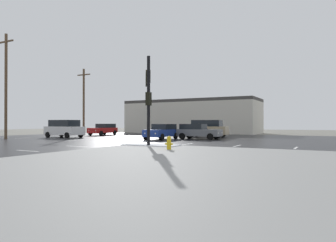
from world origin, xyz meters
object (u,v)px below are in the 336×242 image
Objects in this scene: fire_hydrant at (169,143)px; sedan_red at (104,129)px; sedan_blue at (162,131)px; sedan_grey at (198,131)px; suv_white at (64,128)px; traffic_signal_mast at (148,87)px; utility_pole_mid at (6,84)px; utility_pole_far at (84,101)px; suv_tan at (207,128)px.

sedan_red is (-19.34, 17.08, 0.32)m from fire_hydrant.
sedan_grey is at bearing 126.43° from sedan_blue.
fire_hydrant is 21.04m from suv_white.
utility_pole_mid is at bearing 54.79° from traffic_signal_mast.
sedan_red is at bearing -116.27° from sedan_blue.
traffic_signal_mast is 1.34× the size of sedan_grey.
utility_pole_mid is (-17.38, -9.60, 4.84)m from sedan_grey.
sedan_red is 14.12m from utility_pole_mid.
sedan_grey is 0.42× the size of utility_pole_mid.
suv_white is at bearing -65.81° from utility_pole_far.
suv_white and suv_tan have the same top height.
fire_hydrant is 0.17× the size of sedan_grey.
utility_pole_far is at bearing 91.17° from utility_pole_mid.
fire_hydrant is at bearing 45.96° from sedan_red.
sedan_red is 14.89m from suv_tan.
fire_hydrant is 0.07× the size of utility_pole_mid.
fire_hydrant is at bearing -10.53° from utility_pole_mid.
sedan_red is at bearing 16.16° from traffic_signal_mast.
sedan_grey and sedan_blue have the same top height.
fire_hydrant is 22.16m from utility_pole_mid.
utility_pole_mid is at bearing -88.83° from utility_pole_far.
suv_white is at bearing -165.08° from sedan_grey.
sedan_grey is 0.92× the size of suv_tan.
utility_pole_far is at bearing 144.28° from fire_hydrant.
sedan_blue is 0.42× the size of utility_pole_mid.
suv_white is 15.50m from sedan_grey.
traffic_signal_mast is 21.44m from sedan_red.
traffic_signal_mast is at bearing 46.27° from sedan_red.
fire_hydrant is at bearing 100.13° from suv_tan.
utility_pole_mid is at bearing 36.22° from suv_tan.
suv_tan is 22.32m from utility_pole_mid.
sedan_red is at bearing 138.54° from fire_hydrant.
sedan_red is 0.93× the size of suv_tan.
sedan_blue is at bearing -168.70° from suv_white.
sedan_red is at bearing 166.91° from sedan_grey.
fire_hydrant is at bearing -74.50° from sedan_grey.
sedan_grey is 20.43m from utility_pole_mid.
sedan_red is at bearing -82.75° from suv_white.
traffic_signal_mast reaches higher than sedan_grey.
sedan_blue is at bearing -15.88° from utility_pole_far.
sedan_blue is (-6.78, 11.24, 0.32)m from fire_hydrant.
traffic_signal_mast is 10.96m from sedan_grey.
sedan_blue is 7.14m from suv_tan.
utility_pole_mid is at bearing 169.47° from fire_hydrant.
suv_tan is at bearing -28.55° from traffic_signal_mast.
utility_pole_mid reaches higher than sedan_blue.
fire_hydrant is at bearing -165.53° from traffic_signal_mast.
suv_white is at bearing 153.18° from fire_hydrant.
utility_pole_far reaches higher than suv_white.
utility_pole_far is at bearing -62.83° from suv_white.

